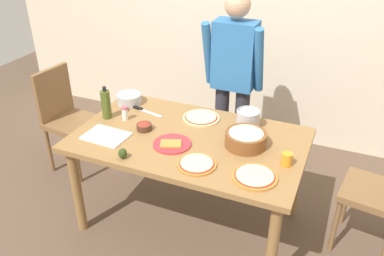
# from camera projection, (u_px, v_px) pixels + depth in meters

# --- Properties ---
(ground) EXTENTS (8.00, 8.00, 0.00)m
(ground) POSITION_uv_depth(u_px,v_px,m) (190.00, 220.00, 3.18)
(ground) COLOR brown
(wall_back) EXTENTS (5.60, 0.10, 2.60)m
(wall_back) POSITION_uv_depth(u_px,v_px,m) (256.00, 9.00, 3.82)
(wall_back) COLOR beige
(wall_back) RESTS_ON ground
(dining_table) EXTENTS (1.60, 0.96, 0.76)m
(dining_table) POSITION_uv_depth(u_px,v_px,m) (189.00, 148.00, 2.85)
(dining_table) COLOR olive
(dining_table) RESTS_ON ground
(person_cook) EXTENTS (0.49, 0.25, 1.62)m
(person_cook) POSITION_uv_depth(u_px,v_px,m) (234.00, 77.00, 3.30)
(person_cook) COLOR #2D2D38
(person_cook) RESTS_ON ground
(chair_wooden_left) EXTENTS (0.44, 0.44, 0.95)m
(chair_wooden_left) POSITION_uv_depth(u_px,v_px,m) (66.00, 114.00, 3.58)
(chair_wooden_left) COLOR brown
(chair_wooden_left) RESTS_ON ground
(pizza_raw_on_board) EXTENTS (0.28, 0.28, 0.02)m
(pizza_raw_on_board) POSITION_uv_depth(u_px,v_px,m) (201.00, 118.00, 3.04)
(pizza_raw_on_board) COLOR beige
(pizza_raw_on_board) RESTS_ON dining_table
(pizza_cooked_on_tray) EXTENTS (0.25, 0.25, 0.02)m
(pizza_cooked_on_tray) POSITION_uv_depth(u_px,v_px,m) (197.00, 164.00, 2.51)
(pizza_cooked_on_tray) COLOR #C67A33
(pizza_cooked_on_tray) RESTS_ON dining_table
(pizza_second_cooked) EXTENTS (0.28, 0.28, 0.02)m
(pizza_second_cooked) POSITION_uv_depth(u_px,v_px,m) (255.00, 176.00, 2.40)
(pizza_second_cooked) COLOR #C67A33
(pizza_second_cooked) RESTS_ON dining_table
(plate_with_slice) EXTENTS (0.26, 0.26, 0.02)m
(plate_with_slice) POSITION_uv_depth(u_px,v_px,m) (172.00, 144.00, 2.72)
(plate_with_slice) COLOR red
(plate_with_slice) RESTS_ON dining_table
(popcorn_bowl) EXTENTS (0.28, 0.28, 0.11)m
(popcorn_bowl) POSITION_uv_depth(u_px,v_px,m) (246.00, 138.00, 2.68)
(popcorn_bowl) COLOR brown
(popcorn_bowl) RESTS_ON dining_table
(mixing_bowl_steel) EXTENTS (0.20, 0.20, 0.08)m
(mixing_bowl_steel) POSITION_uv_depth(u_px,v_px,m) (129.00, 99.00, 3.26)
(mixing_bowl_steel) COLOR #B7B7BC
(mixing_bowl_steel) RESTS_ON dining_table
(small_sauce_bowl) EXTENTS (0.11, 0.11, 0.06)m
(small_sauce_bowl) POSITION_uv_depth(u_px,v_px,m) (144.00, 126.00, 2.89)
(small_sauce_bowl) COLOR #4C2D1E
(small_sauce_bowl) RESTS_ON dining_table
(olive_oil_bottle) EXTENTS (0.07, 0.07, 0.26)m
(olive_oil_bottle) POSITION_uv_depth(u_px,v_px,m) (106.00, 104.00, 3.01)
(olive_oil_bottle) COLOR #47561E
(olive_oil_bottle) RESTS_ON dining_table
(steel_pot) EXTENTS (0.17, 0.17, 0.13)m
(steel_pot) POSITION_uv_depth(u_px,v_px,m) (248.00, 118.00, 2.91)
(steel_pot) COLOR #B7B7BC
(steel_pot) RESTS_ON dining_table
(cup_orange) EXTENTS (0.07, 0.07, 0.08)m
(cup_orange) POSITION_uv_depth(u_px,v_px,m) (287.00, 159.00, 2.49)
(cup_orange) COLOR orange
(cup_orange) RESTS_ON dining_table
(salt_shaker) EXTENTS (0.04, 0.04, 0.11)m
(salt_shaker) POSITION_uv_depth(u_px,v_px,m) (125.00, 113.00, 3.01)
(salt_shaker) COLOR white
(salt_shaker) RESTS_ON dining_table
(cutting_board_white) EXTENTS (0.31, 0.24, 0.01)m
(cutting_board_white) POSITION_uv_depth(u_px,v_px,m) (106.00, 136.00, 2.81)
(cutting_board_white) COLOR white
(cutting_board_white) RESTS_ON dining_table
(chef_knife) EXTENTS (0.29, 0.09, 0.02)m
(chef_knife) POSITION_uv_depth(u_px,v_px,m) (144.00, 110.00, 3.15)
(chef_knife) COLOR silver
(chef_knife) RESTS_ON dining_table
(avocado) EXTENTS (0.06, 0.06, 0.07)m
(avocado) POSITION_uv_depth(u_px,v_px,m) (123.00, 153.00, 2.56)
(avocado) COLOR #2D4219
(avocado) RESTS_ON dining_table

